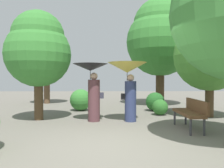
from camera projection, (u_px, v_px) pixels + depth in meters
ground_plane at (114, 145)px, 4.70m from camera, size 40.00×40.00×0.00m
person_left at (92, 81)px, 7.33m from camera, size 1.15×1.15×1.91m
person_right at (128, 76)px, 7.29m from camera, size 1.29×1.29×1.95m
park_bench at (191, 111)px, 6.15m from camera, size 0.49×1.50×0.83m
tree_near_left at (38, 49)px, 7.56m from camera, size 2.23×2.23×3.74m
tree_near_right at (160, 37)px, 11.82m from camera, size 3.61×3.61×5.70m
tree_mid_left at (47, 55)px, 12.57m from camera, size 2.32×2.32×4.13m
tree_far_back at (210, 50)px, 8.13m from camera, size 2.62×2.62×3.92m
bush_path_left at (155, 102)px, 9.67m from camera, size 0.81×0.81×0.81m
bush_path_right at (81, 100)px, 9.79m from camera, size 0.95×0.95×0.95m
bush_far_side at (160, 107)px, 8.59m from camera, size 0.61×0.61×0.61m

